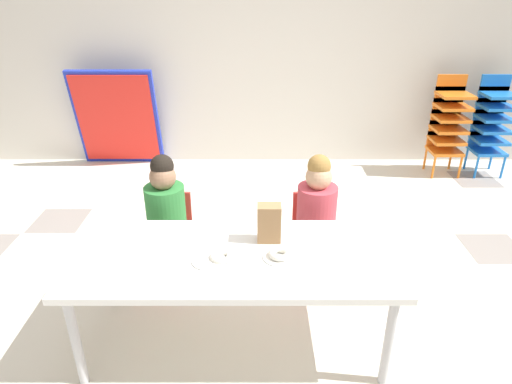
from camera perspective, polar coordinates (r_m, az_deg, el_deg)
The scene contains 13 objects.
ground_plane at distance 3.17m, azimuth 1.10°, elevation -11.80°, with size 6.66×4.83×0.02m.
back_wall at distance 4.98m, azimuth 0.61°, elevation 17.55°, with size 6.66×0.10×2.44m, color beige.
craft_table at distance 2.43m, azimuth -3.05°, elevation -8.97°, with size 1.73×0.74×0.59m.
seated_child_near_camera at distance 2.99m, azimuth -11.68°, elevation -2.01°, with size 0.33×0.33×0.92m.
seated_child_middle_seat at distance 2.96m, azimuth 7.54°, elevation -2.00°, with size 0.34×0.34×0.92m.
kid_chair_orange_stack at distance 5.12m, azimuth 23.20°, elevation 8.39°, with size 0.32×0.30×1.04m.
kid_chair_blue_stack at distance 5.32m, azimuth 27.73°, elevation 8.09°, with size 0.32×0.30×1.04m.
folded_activity_table at distance 5.16m, azimuth -17.63°, elevation 8.91°, with size 0.90×0.29×1.09m.
paper_bag_brown at distance 2.46m, azimuth 1.39°, elevation -4.00°, with size 0.13×0.09×0.22m, color #9E754C.
paper_plate_near_edge at distance 2.37m, azimuth 2.86°, elevation -8.33°, with size 0.18×0.18×0.01m, color white.
paper_plate_center_table at distance 2.35m, azimuth -6.26°, elevation -8.72°, with size 0.18×0.18×0.01m, color white.
donut_powdered_on_plate at distance 2.36m, azimuth 2.87°, elevation -7.90°, with size 0.12×0.12×0.03m, color white.
donut_powdered_loose at distance 2.36m, azimuth -4.69°, elevation -8.25°, with size 0.12×0.12×0.03m, color white.
Camera 1 is at (-0.07, -2.52, 1.91)m, focal length 31.21 mm.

